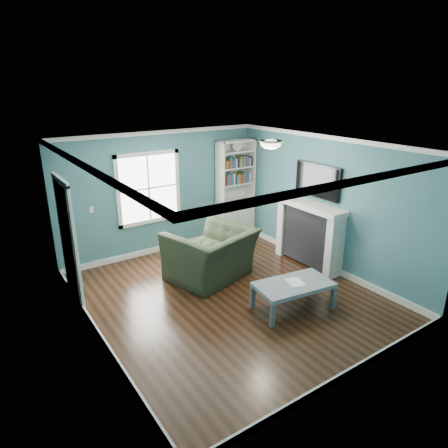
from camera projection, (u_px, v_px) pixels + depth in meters
floor at (229, 297)px, 6.92m from camera, size 5.00×5.00×0.00m
room_walls at (230, 210)px, 6.39m from camera, size 5.00×5.00×5.00m
trim at (229, 230)px, 6.50m from camera, size 4.50×5.00×2.60m
window at (149, 188)px, 8.21m from camera, size 1.40×0.06×1.50m
bookshelf at (235, 199)px, 9.34m from camera, size 0.90×0.35×2.31m
fireplace at (309, 235)px, 7.96m from camera, size 0.44×1.58×1.30m
tv at (317, 181)px, 7.66m from camera, size 0.06×1.10×0.65m
door at (68, 241)px, 6.48m from camera, size 0.12×0.98×2.17m
ceiling_fixture at (271, 143)px, 6.62m from camera, size 0.38×0.38×0.15m
light_switch at (92, 210)px, 7.66m from camera, size 0.08×0.01×0.12m
recliner at (211, 246)px, 7.39m from camera, size 1.66×1.30×1.28m
coffee_table at (293, 286)px, 6.45m from camera, size 1.32×0.85×0.45m
paper_sheet at (295, 282)px, 6.46m from camera, size 0.33×0.37×0.00m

